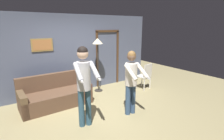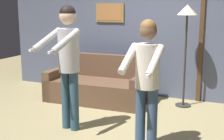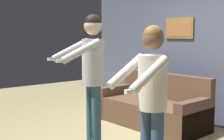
% 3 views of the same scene
% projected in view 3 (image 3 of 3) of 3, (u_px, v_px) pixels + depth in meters
% --- Properties ---
extents(back_wall_assembly, '(6.40, 0.10, 2.60)m').
position_uv_depth(back_wall_assembly, '(221.00, 50.00, 5.15)').
color(back_wall_assembly, '#51586F').
rests_on(back_wall_assembly, ground_plane).
extents(couch, '(1.93, 0.92, 0.87)m').
position_uv_depth(couch, '(153.00, 109.00, 5.36)').
color(couch, brown).
rests_on(couch, ground_plane).
extents(person_standing_left, '(0.51, 0.74, 1.82)m').
position_uv_depth(person_standing_left, '(92.00, 67.00, 4.15)').
color(person_standing_left, '#2C4D61').
rests_on(person_standing_left, ground_plane).
extents(person_standing_right, '(0.45, 0.65, 1.64)m').
position_uv_depth(person_standing_right, '(151.00, 91.00, 3.15)').
color(person_standing_right, '#324B6B').
rests_on(person_standing_right, ground_plane).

